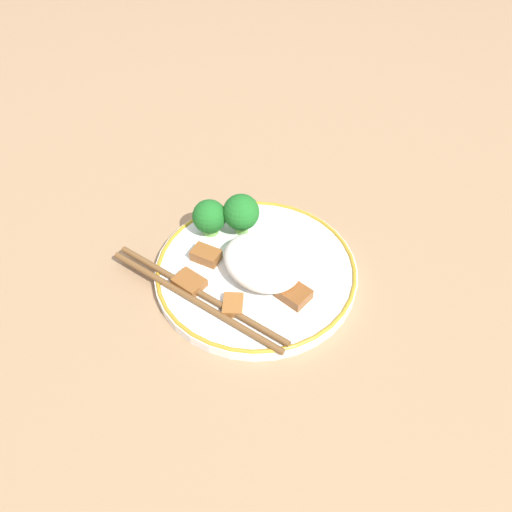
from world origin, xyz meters
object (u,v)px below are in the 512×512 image
Objects in this scene: broccoli_back_left at (241,213)px; chopsticks at (196,296)px; plate at (256,270)px; broccoli_back_center at (209,217)px.

chopsticks is at bearing 112.53° from broccoli_back_left.
plate is at bearing 153.18° from broccoli_back_left.
broccoli_back_center reaches higher than plate.
broccoli_back_center is (0.08, 0.00, 0.03)m from plate.
chopsticks is (0.01, 0.08, 0.01)m from plate.
plate is 0.08m from chopsticks.
broccoli_back_left reaches higher than broccoli_back_center.
broccoli_back_left is at bearing -26.82° from plate.
broccoli_back_center is (0.03, 0.03, -0.01)m from broccoli_back_left.
plate is at bearing -179.79° from broccoli_back_center.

